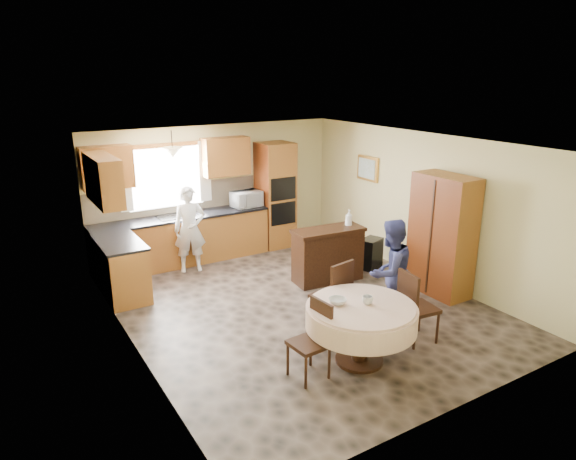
% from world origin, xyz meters
% --- Properties ---
extents(floor, '(5.00, 6.00, 0.01)m').
position_xyz_m(floor, '(0.00, 0.00, 0.00)').
color(floor, brown).
rests_on(floor, ground).
extents(ceiling, '(5.00, 6.00, 0.01)m').
position_xyz_m(ceiling, '(0.00, 0.00, 2.50)').
color(ceiling, white).
rests_on(ceiling, wall_back).
extents(wall_back, '(5.00, 0.02, 2.50)m').
position_xyz_m(wall_back, '(0.00, 3.00, 1.25)').
color(wall_back, beige).
rests_on(wall_back, floor).
extents(wall_front, '(5.00, 0.02, 2.50)m').
position_xyz_m(wall_front, '(0.00, -3.00, 1.25)').
color(wall_front, beige).
rests_on(wall_front, floor).
extents(wall_left, '(0.02, 6.00, 2.50)m').
position_xyz_m(wall_left, '(-2.50, 0.00, 1.25)').
color(wall_left, beige).
rests_on(wall_left, floor).
extents(wall_right, '(0.02, 6.00, 2.50)m').
position_xyz_m(wall_right, '(2.50, 0.00, 1.25)').
color(wall_right, beige).
rests_on(wall_right, floor).
extents(window, '(1.40, 0.03, 1.10)m').
position_xyz_m(window, '(-1.00, 2.98, 1.60)').
color(window, white).
rests_on(window, wall_back).
extents(curtain_left, '(0.22, 0.02, 1.15)m').
position_xyz_m(curtain_left, '(-1.75, 2.93, 1.65)').
color(curtain_left, white).
rests_on(curtain_left, wall_back).
extents(curtain_right, '(0.22, 0.02, 1.15)m').
position_xyz_m(curtain_right, '(-0.25, 2.93, 1.65)').
color(curtain_right, white).
rests_on(curtain_right, wall_back).
extents(base_cab_back, '(3.30, 0.60, 0.88)m').
position_xyz_m(base_cab_back, '(-0.85, 2.70, 0.44)').
color(base_cab_back, '#B77E30').
rests_on(base_cab_back, floor).
extents(counter_back, '(3.30, 0.64, 0.04)m').
position_xyz_m(counter_back, '(-0.85, 2.70, 0.90)').
color(counter_back, black).
rests_on(counter_back, base_cab_back).
extents(base_cab_left, '(0.60, 1.20, 0.88)m').
position_xyz_m(base_cab_left, '(-2.20, 1.80, 0.44)').
color(base_cab_left, '#B77E30').
rests_on(base_cab_left, floor).
extents(counter_left, '(0.64, 1.20, 0.04)m').
position_xyz_m(counter_left, '(-2.20, 1.80, 0.90)').
color(counter_left, black).
rests_on(counter_left, base_cab_left).
extents(backsplash, '(3.30, 0.02, 0.55)m').
position_xyz_m(backsplash, '(-0.85, 2.99, 1.18)').
color(backsplash, tan).
rests_on(backsplash, wall_back).
extents(wall_cab_left, '(0.85, 0.33, 0.72)m').
position_xyz_m(wall_cab_left, '(-2.05, 2.83, 1.91)').
color(wall_cab_left, '#A8622A').
rests_on(wall_cab_left, wall_back).
extents(wall_cab_right, '(0.90, 0.33, 0.72)m').
position_xyz_m(wall_cab_right, '(0.15, 2.83, 1.91)').
color(wall_cab_right, '#A8622A').
rests_on(wall_cab_right, wall_back).
extents(wall_cab_side, '(0.33, 1.20, 0.72)m').
position_xyz_m(wall_cab_side, '(-2.33, 1.80, 1.91)').
color(wall_cab_side, '#A8622A').
rests_on(wall_cab_side, wall_left).
extents(oven_tower, '(0.66, 0.62, 2.12)m').
position_xyz_m(oven_tower, '(1.15, 2.69, 1.06)').
color(oven_tower, '#B77E30').
rests_on(oven_tower, floor).
extents(oven_upper, '(0.56, 0.01, 0.45)m').
position_xyz_m(oven_upper, '(1.15, 2.38, 1.25)').
color(oven_upper, black).
rests_on(oven_upper, oven_tower).
extents(oven_lower, '(0.56, 0.01, 0.45)m').
position_xyz_m(oven_lower, '(1.15, 2.38, 0.75)').
color(oven_lower, black).
rests_on(oven_lower, oven_tower).
extents(pendant, '(0.36, 0.36, 0.18)m').
position_xyz_m(pendant, '(-1.00, 2.50, 2.12)').
color(pendant, beige).
rests_on(pendant, ceiling).
extents(sideboard, '(1.26, 0.61, 0.87)m').
position_xyz_m(sideboard, '(0.96, 0.59, 0.44)').
color(sideboard, '#351C0E').
rests_on(sideboard, floor).
extents(space_heater, '(0.48, 0.41, 0.57)m').
position_xyz_m(space_heater, '(1.97, 0.65, 0.28)').
color(space_heater, black).
rests_on(space_heater, floor).
extents(cupboard, '(0.51, 1.02, 1.94)m').
position_xyz_m(cupboard, '(2.22, -0.73, 0.97)').
color(cupboard, '#B77E30').
rests_on(cupboard, floor).
extents(dining_table, '(1.35, 1.35, 0.77)m').
position_xyz_m(dining_table, '(-0.21, -1.73, 0.60)').
color(dining_table, '#351C0E').
rests_on(dining_table, floor).
extents(chair_left, '(0.44, 0.44, 0.93)m').
position_xyz_m(chair_left, '(-0.87, -1.67, 0.52)').
color(chair_left, '#351C0E').
rests_on(chair_left, floor).
extents(chair_back, '(0.52, 0.52, 1.03)m').
position_xyz_m(chair_back, '(0.00, -0.91, 0.57)').
color(chair_back, '#351C0E').
rests_on(chair_back, floor).
extents(chair_right, '(0.48, 0.48, 1.00)m').
position_xyz_m(chair_right, '(0.70, -1.70, 0.55)').
color(chair_right, '#351C0E').
rests_on(chair_right, floor).
extents(framed_picture, '(0.06, 0.57, 0.47)m').
position_xyz_m(framed_picture, '(2.47, 1.43, 1.68)').
color(framed_picture, gold).
rests_on(framed_picture, wall_right).
extents(microwave, '(0.59, 0.43, 0.31)m').
position_xyz_m(microwave, '(0.47, 2.65, 1.07)').
color(microwave, silver).
rests_on(microwave, counter_back).
extents(person_sink, '(0.64, 0.50, 1.55)m').
position_xyz_m(person_sink, '(-0.86, 2.27, 0.78)').
color(person_sink, silver).
rests_on(person_sink, floor).
extents(person_dining, '(0.81, 0.67, 1.53)m').
position_xyz_m(person_dining, '(0.80, -1.11, 0.77)').
color(person_dining, navy).
rests_on(person_dining, floor).
extents(bowl_sideboard, '(0.22, 0.22, 0.05)m').
position_xyz_m(bowl_sideboard, '(0.61, 0.59, 0.90)').
color(bowl_sideboard, '#B2B2B2').
rests_on(bowl_sideboard, sideboard).
extents(bottle_sideboard, '(0.16, 0.16, 0.33)m').
position_xyz_m(bottle_sideboard, '(1.39, 0.59, 1.04)').
color(bottle_sideboard, silver).
rests_on(bottle_sideboard, sideboard).
extents(cup_table, '(0.13, 0.13, 0.10)m').
position_xyz_m(cup_table, '(-0.14, -1.74, 0.82)').
color(cup_table, '#B2B2B2').
rests_on(cup_table, dining_table).
extents(bowl_table, '(0.24, 0.24, 0.07)m').
position_xyz_m(bowl_table, '(-0.44, -1.55, 0.80)').
color(bowl_table, '#B2B2B2').
rests_on(bowl_table, dining_table).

